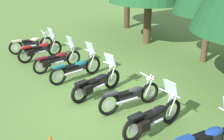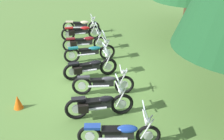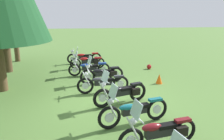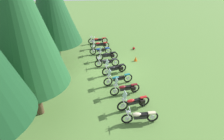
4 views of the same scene
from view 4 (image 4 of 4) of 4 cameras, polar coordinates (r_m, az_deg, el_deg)
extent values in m
plane|color=#547A38|center=(16.11, -0.25, -0.03)|extent=(80.00, 80.00, 0.00)
torus|color=black|center=(10.85, 4.73, -14.95)|extent=(0.10, 0.69, 0.69)
cylinder|color=silver|center=(10.85, 4.73, -14.95)|extent=(0.05, 0.27, 0.26)
torus|color=black|center=(11.16, 12.60, -14.16)|extent=(0.10, 0.69, 0.69)
cylinder|color=silver|center=(11.16, 12.60, -14.16)|extent=(0.05, 0.27, 0.26)
cube|color=black|center=(10.90, 8.78, -14.14)|extent=(0.22, 0.75, 0.27)
ellipsoid|color=beige|center=(10.75, 7.74, -13.62)|extent=(0.27, 0.53, 0.21)
cube|color=black|center=(10.86, 9.92, -13.52)|extent=(0.26, 0.50, 0.10)
cube|color=beige|center=(10.93, 12.37, -12.97)|extent=(0.20, 0.44, 0.08)
cylinder|color=silver|center=(10.59, 5.20, -14.08)|extent=(0.05, 0.34, 0.65)
cylinder|color=silver|center=(10.71, 5.05, -13.49)|extent=(0.05, 0.34, 0.65)
cylinder|color=silver|center=(10.44, 5.65, -12.39)|extent=(0.61, 0.04, 0.04)
sphere|color=silver|center=(10.50, 5.12, -12.92)|extent=(0.17, 0.17, 0.17)
cylinder|color=silver|center=(11.10, 9.43, -13.94)|extent=(0.08, 0.74, 0.08)
torus|color=black|center=(11.60, 3.33, -11.17)|extent=(0.27, 0.76, 0.75)
cylinder|color=silver|center=(11.60, 3.33, -11.17)|extent=(0.11, 0.29, 0.29)
torus|color=black|center=(12.11, 10.02, -9.62)|extent=(0.27, 0.76, 0.75)
cylinder|color=silver|center=(12.11, 10.02, -9.62)|extent=(0.11, 0.29, 0.29)
cube|color=black|center=(11.76, 6.79, -9.97)|extent=(0.33, 0.76, 0.26)
ellipsoid|color=#B21919|center=(11.59, 5.89, -9.58)|extent=(0.33, 0.56, 0.20)
cube|color=black|center=(11.75, 7.75, -9.27)|extent=(0.31, 0.52, 0.10)
cube|color=#B21919|center=(11.86, 9.82, -8.39)|extent=(0.25, 0.46, 0.08)
cylinder|color=silver|center=(11.38, 3.77, -10.17)|extent=(0.12, 0.34, 0.65)
cylinder|color=silver|center=(11.47, 3.54, -9.78)|extent=(0.12, 0.34, 0.65)
cylinder|color=silver|center=(11.24, 4.09, -8.56)|extent=(0.63, 0.18, 0.04)
sphere|color=silver|center=(11.29, 3.64, -9.13)|extent=(0.20, 0.20, 0.17)
cylinder|color=silver|center=(11.95, 7.28, -9.84)|extent=(0.24, 0.74, 0.08)
cube|color=silver|center=(11.12, 4.03, -7.85)|extent=(0.46, 0.25, 0.39)
cube|color=black|center=(11.88, 9.49, -9.85)|extent=(0.21, 0.34, 0.26)
cube|color=black|center=(12.06, 8.91, -9.08)|extent=(0.21, 0.34, 0.26)
torus|color=black|center=(12.83, 0.81, -6.74)|extent=(0.22, 0.69, 0.69)
cylinder|color=silver|center=(12.83, 0.81, -6.74)|extent=(0.10, 0.27, 0.27)
torus|color=black|center=(13.27, 7.24, -5.66)|extent=(0.22, 0.69, 0.69)
cylinder|color=silver|center=(13.27, 7.24, -5.66)|extent=(0.10, 0.27, 0.27)
cube|color=black|center=(12.96, 4.10, -5.79)|extent=(0.31, 0.78, 0.26)
ellipsoid|color=maroon|center=(12.81, 3.22, -5.35)|extent=(0.32, 0.57, 0.20)
cube|color=black|center=(12.95, 5.01, -5.17)|extent=(0.30, 0.54, 0.10)
cube|color=maroon|center=(13.06, 7.00, -4.55)|extent=(0.24, 0.46, 0.08)
cylinder|color=silver|center=(12.62, 1.16, -5.78)|extent=(0.10, 0.34, 0.65)
cylinder|color=silver|center=(12.73, 0.99, -5.45)|extent=(0.10, 0.34, 0.65)
cylinder|color=silver|center=(12.50, 1.44, -4.29)|extent=(0.73, 0.17, 0.04)
sphere|color=silver|center=(12.55, 1.04, -4.81)|extent=(0.20, 0.20, 0.17)
cylinder|color=silver|center=(13.15, 4.63, -5.74)|extent=(0.21, 0.76, 0.08)
cube|color=silver|center=(12.40, 1.37, -3.61)|extent=(0.46, 0.23, 0.39)
cube|color=black|center=(13.04, 6.68, -5.79)|extent=(0.19, 0.34, 0.26)
cube|color=black|center=(13.25, 6.23, -5.11)|extent=(0.19, 0.34, 0.26)
torus|color=black|center=(13.83, -1.26, -3.69)|extent=(0.27, 0.74, 0.74)
cylinder|color=silver|center=(13.83, -1.26, -3.69)|extent=(0.11, 0.29, 0.29)
torus|color=black|center=(14.31, 5.03, -2.55)|extent=(0.27, 0.74, 0.74)
cylinder|color=silver|center=(14.31, 5.03, -2.55)|extent=(0.11, 0.29, 0.29)
cube|color=black|center=(13.99, 1.95, -2.76)|extent=(0.37, 0.83, 0.23)
ellipsoid|color=#14606B|center=(13.85, 1.08, -2.42)|extent=(0.36, 0.62, 0.18)
cube|color=black|center=(14.00, 2.82, -2.21)|extent=(0.34, 0.58, 0.10)
cube|color=#14606B|center=(14.10, 4.79, -1.41)|extent=(0.27, 0.47, 0.08)
cylinder|color=silver|center=(13.62, -0.94, -2.75)|extent=(0.12, 0.34, 0.65)
cylinder|color=silver|center=(13.74, -1.12, -2.46)|extent=(0.12, 0.34, 0.65)
cylinder|color=silver|center=(13.53, -0.72, -1.33)|extent=(0.69, 0.20, 0.04)
sphere|color=silver|center=(13.56, -1.08, -1.83)|extent=(0.20, 0.20, 0.17)
cylinder|color=silver|center=(14.18, 2.47, -2.68)|extent=(0.27, 0.81, 0.08)
cube|color=silver|center=(13.43, -0.81, -0.69)|extent=(0.46, 0.25, 0.39)
torus|color=black|center=(15.16, -1.89, -0.48)|extent=(0.35, 0.73, 0.73)
cylinder|color=silver|center=(15.16, -1.89, -0.48)|extent=(0.13, 0.28, 0.28)
torus|color=black|center=(15.70, 3.26, 0.61)|extent=(0.35, 0.73, 0.73)
cylinder|color=silver|center=(15.70, 3.26, 0.61)|extent=(0.13, 0.28, 0.28)
cube|color=black|center=(15.36, 0.73, 0.43)|extent=(0.45, 0.78, 0.24)
ellipsoid|color=black|center=(15.21, 0.02, 0.77)|extent=(0.43, 0.60, 0.19)
cube|color=black|center=(15.38, 1.44, 0.96)|extent=(0.41, 0.56, 0.10)
cube|color=black|center=(15.51, 3.03, 1.65)|extent=(0.33, 0.48, 0.08)
cylinder|color=silver|center=(14.96, -1.58, 0.40)|extent=(0.15, 0.33, 0.65)
cylinder|color=silver|center=(15.10, -1.82, 0.69)|extent=(0.15, 0.33, 0.65)
cylinder|color=silver|center=(14.90, -1.43, 1.74)|extent=(0.60, 0.23, 0.04)
sphere|color=silver|center=(14.93, -1.75, 1.27)|extent=(0.22, 0.22, 0.17)
cylinder|color=silver|center=(15.57, 1.08, 0.49)|extent=(0.31, 0.74, 0.08)
cube|color=silver|center=(14.81, -1.51, 2.35)|extent=(0.47, 0.28, 0.39)
cube|color=black|center=(15.43, 2.89, 0.50)|extent=(0.23, 0.35, 0.26)
cube|color=black|center=(15.71, 2.33, 1.08)|extent=(0.23, 0.35, 0.26)
torus|color=black|center=(16.48, -4.24, 2.02)|extent=(0.14, 0.73, 0.72)
cylinder|color=silver|center=(16.48, -4.24, 2.02)|extent=(0.07, 0.28, 0.28)
torus|color=black|center=(16.63, 1.07, 2.37)|extent=(0.14, 0.73, 0.72)
cylinder|color=silver|center=(16.63, 1.07, 2.37)|extent=(0.07, 0.28, 0.28)
cube|color=black|center=(16.49, -1.58, 2.52)|extent=(0.21, 0.77, 0.24)
ellipsoid|color=#2D2D33|center=(16.40, -2.32, 2.93)|extent=(0.25, 0.55, 0.18)
cube|color=black|center=(16.46, -0.85, 2.93)|extent=(0.23, 0.52, 0.10)
cube|color=#2D2D33|center=(16.47, 0.80, 3.41)|extent=(0.18, 0.45, 0.08)
cylinder|color=silver|center=(16.29, -4.05, 2.86)|extent=(0.06, 0.34, 0.65)
cylinder|color=silver|center=(16.41, -4.08, 3.06)|extent=(0.06, 0.34, 0.65)
cylinder|color=silver|center=(16.21, -3.82, 4.05)|extent=(0.70, 0.07, 0.04)
sphere|color=silver|center=(16.25, -4.12, 3.65)|extent=(0.18, 0.18, 0.17)
cylinder|color=silver|center=(16.64, -1.04, 2.46)|extent=(0.12, 0.77, 0.08)
torus|color=black|center=(17.64, -3.90, 4.01)|extent=(0.24, 0.76, 0.75)
cylinder|color=silver|center=(17.64, -3.90, 4.01)|extent=(0.10, 0.29, 0.29)
torus|color=black|center=(17.95, 0.68, 4.54)|extent=(0.24, 0.76, 0.75)
cylinder|color=silver|center=(17.95, 0.68, 4.54)|extent=(0.10, 0.29, 0.29)
cube|color=black|center=(17.74, -1.59, 4.59)|extent=(0.36, 0.75, 0.24)
ellipsoid|color=black|center=(17.64, -2.24, 4.95)|extent=(0.38, 0.56, 0.19)
cube|color=black|center=(17.73, -0.97, 5.01)|extent=(0.35, 0.52, 0.10)
cube|color=black|center=(17.79, 0.44, 5.54)|extent=(0.29, 0.47, 0.08)
cylinder|color=silver|center=(17.45, -3.68, 4.80)|extent=(0.10, 0.34, 0.65)
cylinder|color=silver|center=(17.61, -3.80, 5.03)|extent=(0.10, 0.34, 0.65)
cylinder|color=silver|center=(17.41, -3.51, 5.96)|extent=(0.75, 0.17, 0.04)
sphere|color=silver|center=(17.44, -3.79, 5.56)|extent=(0.20, 0.20, 0.17)
cylinder|color=silver|center=(17.94, -1.20, 4.59)|extent=(0.21, 0.73, 0.08)
cube|color=silver|center=(17.33, -3.60, 6.49)|extent=(0.46, 0.23, 0.39)
cube|color=black|center=(17.70, 0.22, 4.53)|extent=(0.20, 0.34, 0.26)
cube|color=black|center=(18.02, -0.09, 5.00)|extent=(0.20, 0.34, 0.26)
torus|color=black|center=(19.04, -6.00, 5.79)|extent=(0.11, 0.69, 0.69)
cylinder|color=silver|center=(19.04, -6.00, 5.79)|extent=(0.05, 0.27, 0.27)
torus|color=black|center=(19.09, -1.19, 6.01)|extent=(0.11, 0.69, 0.69)
cylinder|color=silver|center=(19.09, -1.19, 6.01)|extent=(0.05, 0.27, 0.27)
cube|color=black|center=(19.01, -3.60, 6.18)|extent=(0.25, 0.79, 0.23)
ellipsoid|color=navy|center=(18.95, -4.28, 6.54)|extent=(0.31, 0.56, 0.18)
cube|color=black|center=(18.97, -2.95, 6.52)|extent=(0.28, 0.53, 0.10)
cube|color=navy|center=(18.95, -1.44, 6.90)|extent=(0.22, 0.44, 0.08)
cylinder|color=silver|center=(18.84, -5.86, 6.52)|extent=(0.05, 0.34, 0.65)
cylinder|color=silver|center=(19.01, -5.87, 6.73)|extent=(0.05, 0.34, 0.65)
cylinder|color=silver|center=(18.80, -5.67, 7.59)|extent=(0.64, 0.04, 0.04)
sphere|color=silver|center=(18.85, -5.93, 7.23)|extent=(0.17, 0.17, 0.17)
cylinder|color=silver|center=(19.18, -3.09, 6.16)|extent=(0.09, 0.79, 0.08)
cube|color=silver|center=(18.73, -5.76, 8.10)|extent=(0.44, 0.16, 0.39)
torus|color=black|center=(20.53, -5.96, 7.56)|extent=(0.10, 0.68, 0.68)
cylinder|color=silver|center=(20.53, -5.96, 7.56)|extent=(0.05, 0.26, 0.26)
torus|color=black|center=(20.56, -1.82, 7.75)|extent=(0.10, 0.68, 0.68)
cylinder|color=silver|center=(20.56, -1.82, 7.75)|extent=(0.05, 0.26, 0.26)
cube|color=black|center=(20.49, -3.90, 7.96)|extent=(0.20, 0.73, 0.25)
ellipsoid|color=#B21919|center=(20.43, -4.49, 8.33)|extent=(0.24, 0.52, 0.20)
cube|color=black|center=(20.45, -3.34, 8.31)|extent=(0.23, 0.49, 0.10)
cube|color=#B21919|center=(20.44, -2.07, 8.58)|extent=(0.18, 0.44, 0.08)
cylinder|color=silver|center=(20.35, -5.83, 8.28)|extent=(0.05, 0.34, 0.65)
cylinder|color=silver|center=(20.49, -5.83, 8.42)|extent=(0.05, 0.34, 0.65)
cylinder|color=silver|center=(20.30, -5.65, 9.25)|extent=(0.62, 0.04, 0.04)
sphere|color=silver|center=(20.34, -5.89, 8.92)|extent=(0.17, 0.17, 0.17)
cylinder|color=silver|center=(20.64, -3.45, 7.86)|extent=(0.09, 0.73, 0.08)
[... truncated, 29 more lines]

